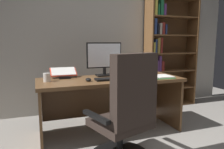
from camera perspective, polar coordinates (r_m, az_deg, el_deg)
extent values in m
cube|color=#B2ADA3|center=(3.72, -3.37, 10.09)|extent=(5.01, 0.12, 2.52)
cube|color=brown|center=(2.71, -0.38, -1.43)|extent=(1.80, 0.68, 0.04)
cube|color=brown|center=(2.65, -18.64, -10.08)|extent=(0.03, 0.62, 0.67)
cube|color=brown|center=(3.18, 14.67, -6.80)|extent=(0.03, 0.62, 0.67)
cube|color=brown|center=(3.07, -2.33, -6.39)|extent=(1.68, 0.03, 0.47)
cube|color=brown|center=(3.82, 9.62, 5.53)|extent=(0.02, 0.31, 1.93)
cube|color=brown|center=(4.35, 20.46, 5.48)|extent=(0.02, 0.31, 1.93)
cube|color=brown|center=(4.19, 14.22, 5.66)|extent=(0.96, 0.01, 1.93)
cube|color=brown|center=(4.22, 14.87, -7.52)|extent=(0.91, 0.29, 0.02)
cube|color=olive|center=(3.96, 10.28, -6.35)|extent=(0.06, 0.24, 0.26)
cube|color=gold|center=(3.98, 11.07, -6.88)|extent=(0.04, 0.22, 0.18)
cube|color=#512D66|center=(3.99, 11.83, -6.75)|extent=(0.05, 0.18, 0.19)
cube|color=#512D66|center=(4.03, 12.62, -6.41)|extent=(0.06, 0.20, 0.22)
cube|color=#195633|center=(4.08, 13.20, -6.17)|extent=(0.05, 0.24, 0.23)
cube|color=#195633|center=(4.11, 13.88, -6.14)|extent=(0.04, 0.24, 0.23)
cube|color=brown|center=(4.15, 15.04, -3.29)|extent=(0.91, 0.29, 0.02)
cube|color=maroon|center=(3.86, 10.57, -2.09)|extent=(0.05, 0.18, 0.23)
cube|color=#195633|center=(3.90, 11.10, -2.13)|extent=(0.04, 0.21, 0.21)
cube|color=gold|center=(3.95, 11.65, -2.16)|extent=(0.05, 0.25, 0.20)
cube|color=#512D66|center=(3.96, 12.51, -2.29)|extent=(0.04, 0.21, 0.18)
cube|color=gold|center=(4.00, 13.19, -1.98)|extent=(0.05, 0.22, 0.21)
cube|color=olive|center=(4.03, 14.00, -1.51)|extent=(0.05, 0.23, 0.27)
cube|color=brown|center=(4.10, 15.22, 1.08)|extent=(0.91, 0.29, 0.02)
cube|color=olive|center=(3.83, 10.50, 2.13)|extent=(0.04, 0.22, 0.16)
cube|color=#512D66|center=(3.87, 11.24, 2.39)|extent=(0.05, 0.24, 0.19)
cube|color=#512D66|center=(3.88, 12.09, 2.93)|extent=(0.04, 0.20, 0.27)
cube|color=maroon|center=(3.93, 12.57, 2.31)|extent=(0.05, 0.25, 0.17)
cube|color=brown|center=(4.07, 15.40, 5.53)|extent=(0.91, 0.29, 0.02)
cube|color=gold|center=(3.80, 10.56, 7.05)|extent=(0.03, 0.21, 0.18)
cube|color=navy|center=(3.83, 10.86, 7.44)|extent=(0.03, 0.25, 0.24)
cube|color=olive|center=(3.84, 11.69, 7.57)|extent=(0.05, 0.21, 0.26)
cube|color=maroon|center=(3.86, 12.46, 7.60)|extent=(0.04, 0.18, 0.26)
cube|color=brown|center=(4.06, 15.58, 10.02)|extent=(0.91, 0.29, 0.02)
cube|color=navy|center=(3.83, 10.69, 12.41)|extent=(0.04, 0.25, 0.26)
cube|color=black|center=(3.85, 11.43, 11.75)|extent=(0.03, 0.24, 0.18)
cube|color=gray|center=(3.85, 12.30, 11.78)|extent=(0.04, 0.18, 0.19)
cube|color=maroon|center=(3.90, 12.81, 11.83)|extent=(0.05, 0.22, 0.20)
cube|color=navy|center=(3.92, 13.54, 11.55)|extent=(0.03, 0.20, 0.17)
cube|color=brown|center=(4.09, 15.77, 14.48)|extent=(0.91, 0.29, 0.02)
cube|color=gold|center=(3.86, 10.89, 17.05)|extent=(0.05, 0.23, 0.25)
cube|color=#195633|center=(3.88, 11.64, 16.45)|extent=(0.03, 0.22, 0.18)
cube|color=#195633|center=(3.91, 12.44, 16.95)|extent=(0.05, 0.22, 0.26)
cube|color=#512D66|center=(3.93, 13.21, 16.35)|extent=(0.04, 0.21, 0.19)
cylinder|color=black|center=(2.22, 2.13, -17.23)|extent=(0.06, 0.06, 0.30)
cube|color=#2D231E|center=(2.14, 2.16, -12.78)|extent=(0.62, 0.61, 0.07)
cube|color=#2D231E|center=(1.89, 6.08, -4.27)|extent=(0.48, 0.24, 0.65)
cube|color=black|center=(1.94, -4.33, -11.16)|extent=(0.16, 0.38, 0.04)
cube|color=black|center=(2.28, 7.67, -8.19)|extent=(0.16, 0.38, 0.04)
cube|color=black|center=(2.90, -2.04, -0.17)|extent=(0.22, 0.16, 0.02)
cylinder|color=black|center=(2.89, -2.05, 0.90)|extent=(0.04, 0.04, 0.09)
cube|color=black|center=(2.88, -2.12, 5.17)|extent=(0.48, 0.02, 0.34)
cube|color=white|center=(2.86, -2.00, 5.15)|extent=(0.45, 0.00, 0.31)
cube|color=black|center=(3.01, 5.81, 0.15)|extent=(0.36, 0.24, 0.02)
cube|color=#2D2D30|center=(2.99, 5.96, 0.34)|extent=(0.30, 0.13, 0.00)
cube|color=black|center=(3.13, 4.66, 2.77)|extent=(0.36, 0.06, 0.22)
cube|color=white|center=(3.13, 4.69, 2.78)|extent=(0.32, 0.05, 0.20)
cube|color=black|center=(2.60, 0.11, -1.16)|extent=(0.42, 0.15, 0.02)
ellipsoid|color=black|center=(2.51, -6.35, -1.37)|extent=(0.06, 0.10, 0.04)
cube|color=black|center=(2.77, -12.57, -0.89)|extent=(0.14, 0.12, 0.01)
cube|color=black|center=(2.72, -12.46, -0.79)|extent=(0.30, 0.01, 0.01)
cube|color=#DB422D|center=(2.85, -12.85, 0.71)|extent=(0.33, 0.19, 0.10)
cube|color=silver|center=(2.84, -12.85, 0.88)|extent=(0.31, 0.17, 0.08)
cube|color=green|center=(2.73, 8.89, -0.94)|extent=(0.25, 0.28, 0.01)
cube|color=green|center=(2.84, 13.27, -0.70)|extent=(0.25, 0.28, 0.01)
cube|color=silver|center=(2.73, 8.90, -0.70)|extent=(0.24, 0.26, 0.02)
cube|color=silver|center=(2.84, 13.28, -0.46)|extent=(0.24, 0.26, 0.02)
cylinder|color=#B7B7BC|center=(2.78, 11.13, -0.66)|extent=(0.03, 0.24, 0.02)
cube|color=silver|center=(2.78, 4.41, -0.67)|extent=(0.17, 0.22, 0.01)
cylinder|color=maroon|center=(2.79, 4.79, -0.46)|extent=(0.14, 0.05, 0.01)
cylinder|color=silver|center=(2.58, -17.00, -0.74)|extent=(0.08, 0.08, 0.10)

